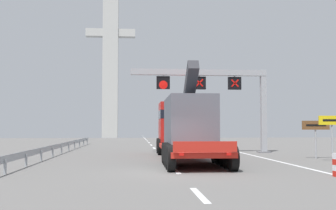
{
  "coord_description": "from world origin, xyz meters",
  "views": [
    {
      "loc": [
        -1.79,
        -17.37,
        1.9
      ],
      "look_at": [
        0.31,
        7.69,
        3.28
      ],
      "focal_mm": 43.46,
      "sensor_mm": 36.0,
      "label": 1
    }
  ],
  "objects_px": {
    "exit_sign_yellow": "(332,126)",
    "tourist_info_sign_brown": "(316,129)",
    "overhead_lane_gantry": "(217,86)",
    "bridge_pylon_distant": "(111,51)",
    "heavy_haul_truck_red": "(184,126)"
  },
  "relations": [
    {
      "from": "overhead_lane_gantry",
      "to": "heavy_haul_truck_red",
      "type": "relative_size",
      "value": 0.74
    },
    {
      "from": "tourist_info_sign_brown",
      "to": "bridge_pylon_distant",
      "type": "relative_size",
      "value": 0.07
    },
    {
      "from": "tourist_info_sign_brown",
      "to": "heavy_haul_truck_red",
      "type": "bearing_deg",
      "value": 173.81
    },
    {
      "from": "overhead_lane_gantry",
      "to": "exit_sign_yellow",
      "type": "bearing_deg",
      "value": -59.02
    },
    {
      "from": "exit_sign_yellow",
      "to": "tourist_info_sign_brown",
      "type": "height_order",
      "value": "exit_sign_yellow"
    },
    {
      "from": "heavy_haul_truck_red",
      "to": "exit_sign_yellow",
      "type": "distance_m",
      "value": 8.52
    },
    {
      "from": "overhead_lane_gantry",
      "to": "heavy_haul_truck_red",
      "type": "height_order",
      "value": "overhead_lane_gantry"
    },
    {
      "from": "exit_sign_yellow",
      "to": "tourist_info_sign_brown",
      "type": "xyz_separation_m",
      "value": [
        -0.05,
        1.98,
        -0.17
      ]
    },
    {
      "from": "overhead_lane_gantry",
      "to": "bridge_pylon_distant",
      "type": "relative_size",
      "value": 0.34
    },
    {
      "from": "heavy_haul_truck_red",
      "to": "exit_sign_yellow",
      "type": "height_order",
      "value": "heavy_haul_truck_red"
    },
    {
      "from": "heavy_haul_truck_red",
      "to": "bridge_pylon_distant",
      "type": "bearing_deg",
      "value": 98.44
    },
    {
      "from": "bridge_pylon_distant",
      "to": "heavy_haul_truck_red",
      "type": "bearing_deg",
      "value": -81.56
    },
    {
      "from": "heavy_haul_truck_red",
      "to": "bridge_pylon_distant",
      "type": "distance_m",
      "value": 52.29
    },
    {
      "from": "overhead_lane_gantry",
      "to": "tourist_info_sign_brown",
      "type": "height_order",
      "value": "overhead_lane_gantry"
    },
    {
      "from": "overhead_lane_gantry",
      "to": "bridge_pylon_distant",
      "type": "xyz_separation_m",
      "value": [
        -10.59,
        44.65,
        10.88
      ]
    }
  ]
}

